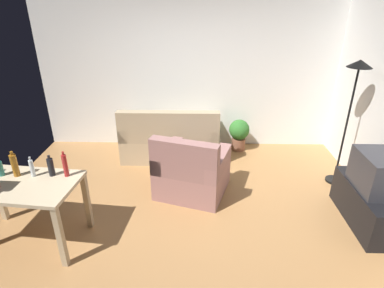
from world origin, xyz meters
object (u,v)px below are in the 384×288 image
Objects in this scene: tv at (377,172)px; potted_plant at (239,133)px; bottle_amber at (15,165)px; tv_stand at (368,205)px; bottle_clear at (32,168)px; couch at (171,140)px; bottle_tall at (0,168)px; bottle_red at (65,165)px; desk at (21,192)px; armchair at (191,173)px; bottle_dark at (51,167)px; torchiere_lamp at (354,90)px.

tv is 2.45m from potted_plant.
tv_stand is at bearing 3.89° from bottle_amber.
couch is at bearing 56.51° from bottle_clear.
potted_plant is 3.71m from bottle_tall.
bottle_red reaches higher than bottle_amber.
bottle_tall is at bearing 155.87° from desk.
bottle_clear is 0.36m from bottle_red.
tv is at bearing 12.08° from desk.
bottle_red is at bearing -133.36° from potted_plant.
armchair is at bearing 74.88° from tv.
bottle_dark is (-3.66, -0.26, 0.63)m from tv_stand.
bottle_amber is at bearing -1.27° from bottle_tall.
bottle_tall is at bearing -178.45° from bottle_dark.
desk is 6.12× the size of bottle_tall.
couch is 2.44m from bottle_clear.
tv_stand is 5.32× the size of bottle_tall.
couch is 2.64m from bottle_tall.
bottle_red is (-2.15, -2.28, 0.56)m from potted_plant.
bottle_red is at bearing 64.22° from couch.
bottle_tall is 0.72m from bottle_red.
torchiere_lamp is at bearing 17.66° from bottle_clear.
bottle_tall reaches higher than potted_plant.
bottle_dark reaches higher than desk.
desk is 0.27m from bottle_clear.
potted_plant is (1.20, 0.31, 0.02)m from couch.
bottle_amber is (-1.50, -1.98, 0.58)m from couch.
couch is 5.48× the size of bottle_red.
tv is 4.23m from bottle_tall.
couch is 2.32m from bottle_dark.
torchiere_lamp reaches higher than bottle_clear.
bottle_amber is 0.99× the size of bottle_red.
tv_stand is at bearing -56.32° from potted_plant.
bottle_amber reaches higher than tv_stand.
armchair reaches higher than potted_plant.
bottle_dark reaches higher than tv.
couch is 1.46× the size of armchair.
tv_stand is at bearing 3.68° from bottle_tall.
bottle_amber is at bearing -179.10° from bottle_red.
bottle_tall is (-0.26, 0.15, 0.20)m from desk.
tv_stand is 2.42m from potted_plant.
bottle_tall is 0.36m from bottle_clear.
bottle_amber is (-0.09, 0.15, 0.24)m from desk.
bottle_tall is (-4.22, -0.27, 0.15)m from tv.
bottle_amber is at bearing -177.17° from bottle_dark.
bottle_tall reaches higher than desk.
torchiere_lamp reaches higher than bottle_dark.
potted_plant is at bearing -102.51° from armchair.
potted_plant is 3.19m from bottle_red.
couch is at bearing -53.72° from armchair.
torchiere_lamp is (-0.00, 0.95, 0.71)m from tv.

